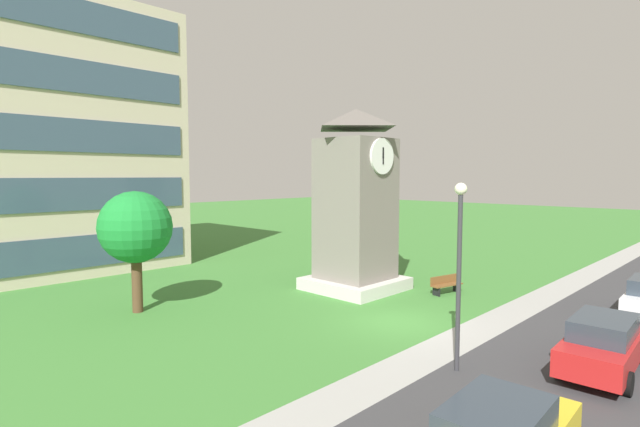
{
  "coord_description": "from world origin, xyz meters",
  "views": [
    {
      "loc": [
        -15.51,
        -10.74,
        5.83
      ],
      "look_at": [
        1.55,
        5.82,
        3.93
      ],
      "focal_mm": 26.86,
      "sensor_mm": 36.0,
      "label": 1
    }
  ],
  "objects": [
    {
      "name": "park_bench",
      "position": [
        5.49,
        0.98,
        0.46
      ],
      "size": [
        1.86,
        0.88,
        0.88
      ],
      "color": "brown",
      "rests_on": "ground"
    },
    {
      "name": "street_asphalt",
      "position": [
        0.0,
        -7.13,
        0.0
      ],
      "size": [
        120.0,
        7.2,
        0.01
      ],
      "primitive_type": "cube",
      "color": "#38383A",
      "rests_on": "ground"
    },
    {
      "name": "ground_plane",
      "position": [
        0.0,
        0.0,
        0.0
      ],
      "size": [
        160.0,
        160.0,
        0.0
      ],
      "primitive_type": "plane",
      "color": "#3D7A33"
    },
    {
      "name": "street_lamp",
      "position": [
        -2.68,
        -4.0,
        3.5
      ],
      "size": [
        0.36,
        0.36,
        5.62
      ],
      "color": "#333338",
      "rests_on": "ground"
    },
    {
      "name": "clock_tower",
      "position": [
        3.1,
        4.81,
        4.04
      ],
      "size": [
        4.26,
        4.26,
        9.14
      ],
      "color": "slate",
      "rests_on": "ground"
    },
    {
      "name": "office_building",
      "position": [
        -6.91,
        24.0,
        8.0
      ],
      "size": [
        15.77,
        13.92,
        16.0
      ],
      "color": "beige",
      "rests_on": "ground"
    },
    {
      "name": "parked_car_red",
      "position": [
        0.3,
        -7.16,
        0.86
      ],
      "size": [
        4.74,
        2.06,
        1.69
      ],
      "color": "red",
      "rests_on": "ground"
    },
    {
      "name": "tree_near_tower",
      "position": [
        -6.54,
        8.83,
        3.61
      ],
      "size": [
        3.04,
        3.04,
        5.18
      ],
      "color": "#513823",
      "rests_on": "ground"
    },
    {
      "name": "kerb_strip",
      "position": [
        0.0,
        -2.73,
        0.0
      ],
      "size": [
        120.0,
        1.6,
        0.01
      ],
      "primitive_type": "cube",
      "color": "#9E9E99",
      "rests_on": "ground"
    }
  ]
}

